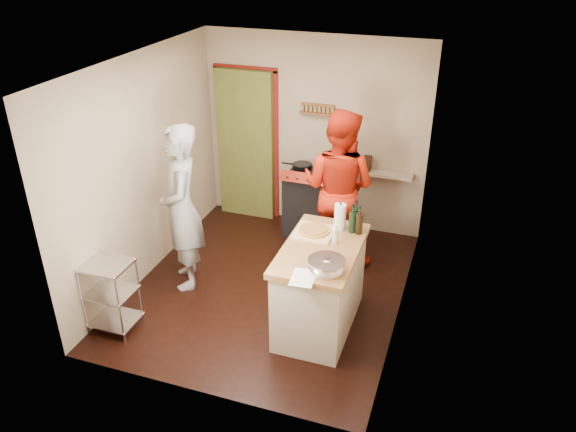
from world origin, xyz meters
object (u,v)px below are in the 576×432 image
object	(u,v)px
stove	(309,202)
person_red	(338,188)
wire_shelving	(111,293)
island	(320,285)
person_stripe	(182,208)

from	to	relation	value
stove	person_red	bearing A→B (deg)	-45.57
wire_shelving	person_red	bearing A→B (deg)	48.82
wire_shelving	stove	bearing A→B (deg)	63.15
stove	island	size ratio (longest dim) A/B	0.74
person_red	stove	bearing A→B (deg)	-33.78
person_red	wire_shelving	bearing A→B (deg)	60.61
island	person_stripe	world-z (taller)	person_stripe
wire_shelving	person_stripe	xyz separation A→B (m)	(0.32, 1.02, 0.53)
person_red	person_stripe	bearing A→B (deg)	47.35
wire_shelving	island	bearing A→B (deg)	20.25
stove	person_stripe	world-z (taller)	person_stripe
wire_shelving	person_red	xyz separation A→B (m)	(1.84, 2.10, 0.53)
wire_shelving	person_stripe	distance (m)	1.19
person_red	island	bearing A→B (deg)	109.15
person_stripe	person_red	bearing A→B (deg)	95.65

